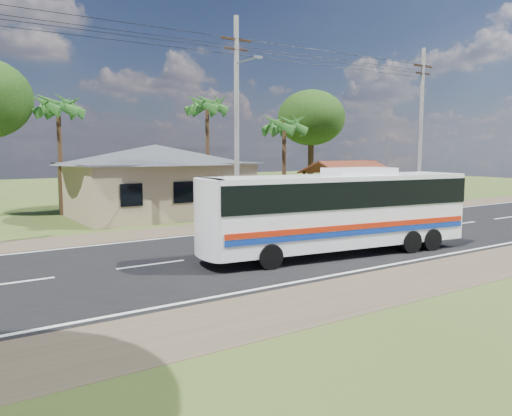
{
  "coord_description": "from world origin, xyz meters",
  "views": [
    {
      "loc": [
        -10.93,
        -16.49,
        4.06
      ],
      "look_at": [
        0.61,
        1.0,
        1.61
      ],
      "focal_mm": 35.0,
      "sensor_mm": 36.0,
      "label": 1
    }
  ],
  "objects_px": {
    "waiting_shed": "(347,170)",
    "motorcycle": "(370,206)",
    "coach_bus": "(340,206)",
    "person": "(349,203)"
  },
  "relations": [
    {
      "from": "waiting_shed",
      "to": "motorcycle",
      "type": "relative_size",
      "value": 3.35
    },
    {
      "from": "person",
      "to": "waiting_shed",
      "type": "bearing_deg",
      "value": -140.71
    },
    {
      "from": "waiting_shed",
      "to": "person",
      "type": "height_order",
      "value": "waiting_shed"
    },
    {
      "from": "coach_bus",
      "to": "person",
      "type": "xyz_separation_m",
      "value": [
        8.39,
        8.2,
        -1.11
      ]
    },
    {
      "from": "waiting_shed",
      "to": "motorcycle",
      "type": "distance_m",
      "value": 3.11
    },
    {
      "from": "person",
      "to": "motorcycle",
      "type": "bearing_deg",
      "value": -176.93
    },
    {
      "from": "motorcycle",
      "to": "waiting_shed",
      "type": "bearing_deg",
      "value": 18.02
    },
    {
      "from": "waiting_shed",
      "to": "coach_bus",
      "type": "xyz_separation_m",
      "value": [
        -10.68,
        -10.8,
        -0.81
      ]
    },
    {
      "from": "coach_bus",
      "to": "motorcycle",
      "type": "relative_size",
      "value": 7.11
    },
    {
      "from": "waiting_shed",
      "to": "coach_bus",
      "type": "height_order",
      "value": "coach_bus"
    }
  ]
}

